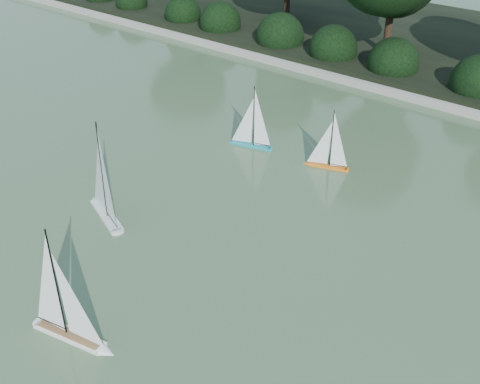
{
  "coord_description": "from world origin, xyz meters",
  "views": [
    {
      "loc": [
        4.18,
        -4.03,
        5.56
      ],
      "look_at": [
        -0.95,
        2.18,
        0.7
      ],
      "focal_mm": 45.0,
      "sensor_mm": 36.0,
      "label": 1
    }
  ],
  "objects_px": {
    "sailboat_white_a": "(103,199)",
    "sailboat_teal": "(248,136)",
    "sailboat_orange": "(325,158)",
    "sailboat_white_b": "(73,323)"
  },
  "relations": [
    {
      "from": "sailboat_white_b",
      "to": "sailboat_orange",
      "type": "height_order",
      "value": "sailboat_white_b"
    },
    {
      "from": "sailboat_white_a",
      "to": "sailboat_orange",
      "type": "relative_size",
      "value": 1.46
    },
    {
      "from": "sailboat_orange",
      "to": "sailboat_teal",
      "type": "bearing_deg",
      "value": -172.26
    },
    {
      "from": "sailboat_white_b",
      "to": "sailboat_orange",
      "type": "xyz_separation_m",
      "value": [
        -0.06,
        5.89,
        -0.07
      ]
    },
    {
      "from": "sailboat_orange",
      "to": "sailboat_teal",
      "type": "distance_m",
      "value": 1.7
    },
    {
      "from": "sailboat_orange",
      "to": "sailboat_teal",
      "type": "relative_size",
      "value": 0.92
    },
    {
      "from": "sailboat_white_a",
      "to": "sailboat_teal",
      "type": "bearing_deg",
      "value": 85.77
    },
    {
      "from": "sailboat_white_b",
      "to": "sailboat_teal",
      "type": "height_order",
      "value": "sailboat_white_b"
    },
    {
      "from": "sailboat_teal",
      "to": "sailboat_white_b",
      "type": "bearing_deg",
      "value": -72.83
    },
    {
      "from": "sailboat_orange",
      "to": "sailboat_white_b",
      "type": "bearing_deg",
      "value": -89.43
    }
  ]
}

